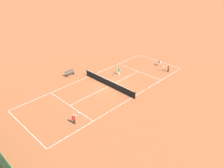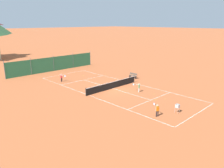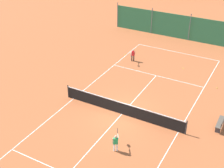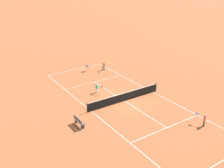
{
  "view_description": "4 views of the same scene",
  "coord_description": "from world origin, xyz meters",
  "px_view_note": "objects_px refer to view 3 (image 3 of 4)",
  "views": [
    {
      "loc": [
        -18.18,
        17.96,
        14.56
      ],
      "look_at": [
        -0.71,
        0.1,
        0.65
      ],
      "focal_mm": 35.0,
      "sensor_mm": 36.0,
      "label": 1
    },
    {
      "loc": [
        -19.9,
        -20.34,
        8.77
      ],
      "look_at": [
        -1.1,
        -1.04,
        1.07
      ],
      "focal_mm": 35.0,
      "sensor_mm": 36.0,
      "label": 2
    },
    {
      "loc": [
        7.97,
        -15.87,
        12.77
      ],
      "look_at": [
        -1.87,
        1.96,
        0.91
      ],
      "focal_mm": 50.0,
      "sensor_mm": 36.0,
      "label": 3
    },
    {
      "loc": [
        15.13,
        20.28,
        12.76
      ],
      "look_at": [
        0.24,
        -2.04,
        1.32
      ],
      "focal_mm": 42.0,
      "sensor_mm": 36.0,
      "label": 4
    }
  ],
  "objects_px": {
    "tennis_net": "(122,108)",
    "player_far_baseline": "(116,141)",
    "tennis_ball_near_corner": "(183,68)",
    "player_far_service": "(133,54)",
    "tennis_ball_alley_left": "(125,55)",
    "courtside_bench": "(221,122)",
    "tennis_ball_alley_right": "(217,88)"
  },
  "relations": [
    {
      "from": "tennis_ball_alley_left",
      "to": "tennis_ball_near_corner",
      "type": "distance_m",
      "value": 5.81
    },
    {
      "from": "player_far_baseline",
      "to": "tennis_ball_near_corner",
      "type": "height_order",
      "value": "player_far_baseline"
    },
    {
      "from": "tennis_net",
      "to": "player_far_baseline",
      "type": "height_order",
      "value": "player_far_baseline"
    },
    {
      "from": "tennis_net",
      "to": "tennis_ball_near_corner",
      "type": "xyz_separation_m",
      "value": [
        1.61,
        8.76,
        -0.47
      ]
    },
    {
      "from": "courtside_bench",
      "to": "tennis_ball_alley_left",
      "type": "bearing_deg",
      "value": 146.09
    },
    {
      "from": "courtside_bench",
      "to": "player_far_service",
      "type": "bearing_deg",
      "value": 146.32
    },
    {
      "from": "tennis_net",
      "to": "tennis_ball_alley_right",
      "type": "relative_size",
      "value": 139.09
    },
    {
      "from": "player_far_service",
      "to": "tennis_ball_near_corner",
      "type": "height_order",
      "value": "player_far_service"
    },
    {
      "from": "player_far_baseline",
      "to": "tennis_ball_alley_right",
      "type": "relative_size",
      "value": 17.57
    },
    {
      "from": "tennis_net",
      "to": "tennis_ball_alley_left",
      "type": "distance_m",
      "value": 9.8
    },
    {
      "from": "tennis_ball_alley_right",
      "to": "tennis_ball_near_corner",
      "type": "height_order",
      "value": "same"
    },
    {
      "from": "courtside_bench",
      "to": "player_far_baseline",
      "type": "bearing_deg",
      "value": -133.8
    },
    {
      "from": "tennis_ball_alley_left",
      "to": "courtside_bench",
      "type": "distance_m",
      "value": 12.71
    },
    {
      "from": "player_far_service",
      "to": "tennis_ball_alley_left",
      "type": "distance_m",
      "value": 1.63
    },
    {
      "from": "tennis_ball_alley_right",
      "to": "player_far_service",
      "type": "bearing_deg",
      "value": 171.44
    },
    {
      "from": "player_far_service",
      "to": "player_far_baseline",
      "type": "relative_size",
      "value": 1.02
    },
    {
      "from": "tennis_net",
      "to": "tennis_ball_near_corner",
      "type": "relative_size",
      "value": 139.09
    },
    {
      "from": "tennis_ball_alley_right",
      "to": "courtside_bench",
      "type": "xyz_separation_m",
      "value": [
        1.3,
        -5.01,
        0.42
      ]
    },
    {
      "from": "player_far_service",
      "to": "courtside_bench",
      "type": "height_order",
      "value": "player_far_service"
    },
    {
      "from": "tennis_net",
      "to": "tennis_ball_near_corner",
      "type": "bearing_deg",
      "value": 79.55
    },
    {
      "from": "tennis_ball_alley_right",
      "to": "tennis_ball_near_corner",
      "type": "bearing_deg",
      "value": 149.83
    },
    {
      "from": "player_far_service",
      "to": "tennis_net",
      "type": "bearing_deg",
      "value": -69.45
    },
    {
      "from": "tennis_ball_alley_right",
      "to": "tennis_ball_near_corner",
      "type": "relative_size",
      "value": 1.0
    },
    {
      "from": "player_far_baseline",
      "to": "tennis_ball_alley_left",
      "type": "relative_size",
      "value": 17.57
    },
    {
      "from": "tennis_net",
      "to": "courtside_bench",
      "type": "relative_size",
      "value": 6.12
    },
    {
      "from": "player_far_service",
      "to": "tennis_ball_alley_right",
      "type": "height_order",
      "value": "player_far_service"
    },
    {
      "from": "player_far_baseline",
      "to": "courtside_bench",
      "type": "bearing_deg",
      "value": 46.2
    },
    {
      "from": "player_far_service",
      "to": "tennis_ball_alley_right",
      "type": "relative_size",
      "value": 17.98
    },
    {
      "from": "tennis_net",
      "to": "player_far_service",
      "type": "relative_size",
      "value": 7.74
    },
    {
      "from": "tennis_net",
      "to": "tennis_ball_near_corner",
      "type": "height_order",
      "value": "tennis_net"
    },
    {
      "from": "tennis_ball_alley_right",
      "to": "tennis_ball_near_corner",
      "type": "xyz_separation_m",
      "value": [
        -3.43,
        1.99,
        0.0
      ]
    },
    {
      "from": "player_far_service",
      "to": "player_far_baseline",
      "type": "xyz_separation_m",
      "value": [
        4.35,
        -11.41,
        -0.01
      ]
    }
  ]
}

